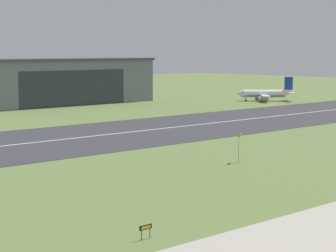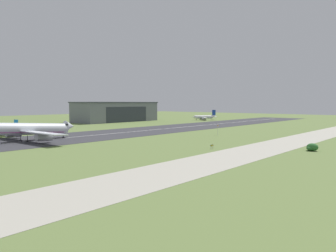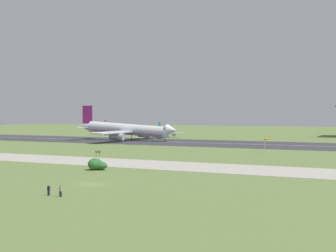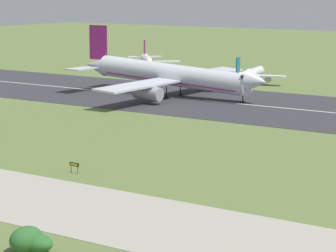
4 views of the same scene
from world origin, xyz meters
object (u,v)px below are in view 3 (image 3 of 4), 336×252
windsock_pole (269,140)px  spectator_left (49,190)px  airplane_landing (127,130)px  airplane_parked_west (165,132)px  runway_sign (98,152)px  shrub_clump (97,165)px  airplane_parked_centre (107,130)px  spectator_right (61,191)px

windsock_pole → spectator_left: windsock_pole is taller
airplane_landing → airplane_parked_west: bearing=81.7°
airplane_parked_west → spectator_left: airplane_parked_west is taller
airplane_landing → windsock_pole: (75.41, -46.56, -0.40)m
spectator_left → runway_sign: bearing=117.4°
airplane_landing → runway_sign: size_ratio=33.26×
airplane_landing → airplane_parked_west: airplane_landing is taller
windsock_pole → airplane_landing: bearing=148.3°
airplane_landing → windsock_pole: airplane_landing is taller
shrub_clump → airplane_parked_centre: bearing=122.0°
shrub_clump → spectator_right: shrub_clump is taller
airplane_landing → spectator_right: 143.71m
airplane_landing → shrub_clump: size_ratio=12.12×
windsock_pole → runway_sign: size_ratio=3.11×
spectator_right → airplane_parked_west: bearing=110.6°
airplane_landing → spectator_right: bearing=-63.5°
airplane_parked_centre → spectator_left: airplane_parked_centre is taller
shrub_clump → spectator_right: 33.00m
airplane_parked_centre → windsock_pole: 149.40m
windsock_pole → airplane_parked_west: bearing=132.8°
spectator_right → runway_sign: bearing=119.1°
runway_sign → airplane_parked_centre: bearing=121.7°
shrub_clump → spectator_left: bearing=-68.6°
airplane_parked_west → runway_sign: size_ratio=15.29×
airplane_parked_west → shrub_clump: airplane_parked_west is taller
airplane_parked_west → spectator_left: 168.75m
airplane_parked_west → spectator_left: bearing=-70.1°
shrub_clump → spectator_left: shrub_clump is taller
airplane_parked_centre → spectator_left: bearing=-59.7°
airplane_parked_west → shrub_clump: bearing=-70.5°
airplane_parked_centre → shrub_clump: airplane_parked_centre is taller
airplane_landing → spectator_left: airplane_landing is taller
runway_sign → spectator_left: (29.72, -57.27, -0.30)m
spectator_right → airplane_landing: bearing=116.5°
spectator_left → airplane_landing: bearing=115.7°
airplane_landing → runway_sign: 78.29m
airplane_parked_centre → windsock_pole: (116.38, -93.67, 1.84)m
airplane_landing → airplane_parked_centre: bearing=131.0°
spectator_left → spectator_right: spectator_right is taller
spectator_left → airplane_parked_west: bearing=109.9°
airplane_parked_west → airplane_parked_centre: 48.47m
airplane_parked_west → runway_sign: airplane_parked_west is taller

